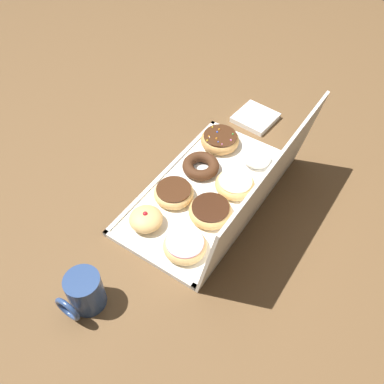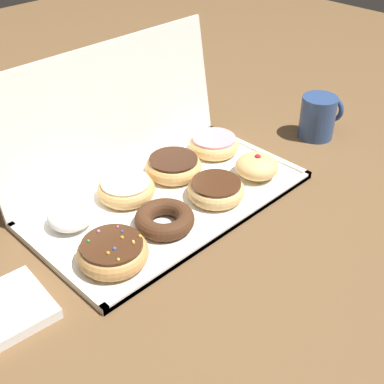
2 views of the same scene
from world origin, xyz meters
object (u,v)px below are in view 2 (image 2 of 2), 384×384
powdered_filled_donut_4 (70,216)px  pink_frosted_donut_7 (214,144)px  coffee_mug (319,116)px  napkin_stack (6,310)px  donut_box (170,200)px  jelly_filled_donut_3 (257,166)px  sprinkle_donut_0 (113,252)px  chocolate_frosted_donut_2 (216,190)px  chocolate_cake_ring_donut_1 (165,219)px  glazed_ring_donut_5 (126,189)px  chocolate_frosted_donut_6 (174,166)px

powdered_filled_donut_4 → pink_frosted_donut_7: (0.38, -0.00, -0.00)m
coffee_mug → napkin_stack: size_ratio=0.82×
donut_box → jelly_filled_donut_3: size_ratio=6.05×
sprinkle_donut_0 → donut_box: bearing=19.5°
chocolate_frosted_donut_2 → napkin_stack: 0.44m
jelly_filled_donut_3 → napkin_stack: size_ratio=0.72×
chocolate_cake_ring_donut_1 → coffee_mug: coffee_mug is taller
glazed_ring_donut_5 → chocolate_frosted_donut_6: size_ratio=0.96×
donut_box → chocolate_cake_ring_donut_1: (-0.07, -0.06, 0.02)m
donut_box → napkin_stack: bearing=-174.3°
donut_box → coffee_mug: coffee_mug is taller
chocolate_frosted_donut_6 → pink_frosted_donut_7: (0.13, 0.00, -0.00)m
pink_frosted_donut_7 → glazed_ring_donut_5: bearing=179.8°
chocolate_frosted_donut_6 → napkin_stack: bearing=-167.7°
chocolate_frosted_donut_2 → donut_box: bearing=136.8°
donut_box → sprinkle_donut_0: 0.21m
donut_box → chocolate_frosted_donut_6: (0.06, 0.06, 0.03)m
chocolate_frosted_donut_2 → powdered_filled_donut_4: 0.28m
donut_box → chocolate_frosted_donut_2: 0.09m
chocolate_cake_ring_donut_1 → chocolate_frosted_donut_6: 0.18m
coffee_mug → donut_box: bearing=174.0°
chocolate_cake_ring_donut_1 → napkin_stack: 0.31m
donut_box → chocolate_cake_ring_donut_1: size_ratio=4.93×
glazed_ring_donut_5 → napkin_stack: bearing=-162.2°
chocolate_frosted_donut_6 → coffee_mug: bearing=-15.7°
coffee_mug → chocolate_cake_ring_donut_1: bearing=-178.7°
coffee_mug → chocolate_frosted_donut_2: bearing=-177.6°
jelly_filled_donut_3 → powdered_filled_donut_4: bearing=160.2°
jelly_filled_donut_3 → glazed_ring_donut_5: bearing=151.4°
chocolate_cake_ring_donut_1 → napkin_stack: bearing=176.2°
glazed_ring_donut_5 → chocolate_frosted_donut_6: bearing=-2.7°
donut_box → powdered_filled_donut_4: bearing=160.6°
powdered_filled_donut_4 → sprinkle_donut_0: bearing=-92.5°
chocolate_frosted_donut_6 → glazed_ring_donut_5: bearing=177.3°
donut_box → chocolate_frosted_donut_2: bearing=-43.2°
powdered_filled_donut_4 → napkin_stack: (-0.19, -0.10, -0.02)m
donut_box → jelly_filled_donut_3: jelly_filled_donut_3 is taller
coffee_mug → powdered_filled_donut_4: bearing=169.8°
sprinkle_donut_0 → chocolate_frosted_donut_6: (0.26, 0.13, -0.00)m
sprinkle_donut_0 → coffee_mug: size_ratio=1.18×
glazed_ring_donut_5 → donut_box: bearing=-48.0°
powdered_filled_donut_4 → coffee_mug: 0.64m
chocolate_frosted_donut_2 → napkin_stack: (-0.44, 0.02, -0.02)m
glazed_ring_donut_5 → pink_frosted_donut_7: bearing=-0.2°
sprinkle_donut_0 → coffee_mug: 0.63m
napkin_stack → chocolate_cake_ring_donut_1: bearing=-3.8°
coffee_mug → jelly_filled_donut_3: bearing=-175.1°
sprinkle_donut_0 → glazed_ring_donut_5: 0.19m
chocolate_cake_ring_donut_1 → pink_frosted_donut_7: (0.26, 0.12, 0.00)m
powdered_filled_donut_4 → pink_frosted_donut_7: size_ratio=0.75×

